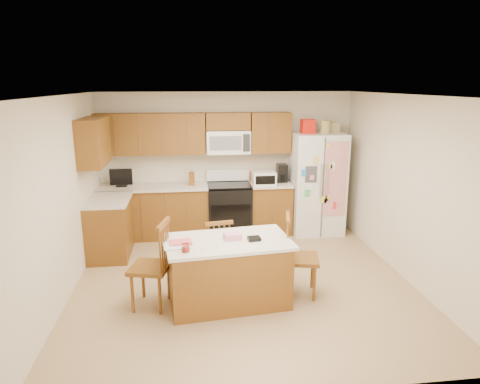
{
  "coord_description": "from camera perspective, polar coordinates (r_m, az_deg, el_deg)",
  "views": [
    {
      "loc": [
        -0.69,
        -5.36,
        2.65
      ],
      "look_at": [
        0.0,
        0.35,
        1.18
      ],
      "focal_mm": 32.0,
      "sensor_mm": 36.0,
      "label": 1
    }
  ],
  "objects": [
    {
      "name": "ground",
      "position": [
        6.02,
        0.38,
        -11.75
      ],
      "size": [
        4.5,
        4.5,
        0.0
      ],
      "primitive_type": "plane",
      "color": "#9D7A5C",
      "rests_on": "ground"
    },
    {
      "name": "room_shell",
      "position": [
        5.54,
        0.41,
        1.76
      ],
      "size": [
        4.6,
        4.6,
        2.52
      ],
      "color": "beige",
      "rests_on": "ground"
    },
    {
      "name": "cabinetry",
      "position": [
        7.36,
        -9.0,
        0.56
      ],
      "size": [
        3.36,
        1.56,
        2.15
      ],
      "color": "brown",
      "rests_on": "ground"
    },
    {
      "name": "stove",
      "position": [
        7.64,
        -1.46,
        -2.17
      ],
      "size": [
        0.76,
        0.65,
        1.13
      ],
      "color": "black",
      "rests_on": "ground"
    },
    {
      "name": "refrigerator",
      "position": [
        7.77,
        10.17,
        1.29
      ],
      "size": [
        0.9,
        0.79,
        2.04
      ],
      "color": "white",
      "rests_on": "ground"
    },
    {
      "name": "island",
      "position": [
        5.32,
        -1.57,
        -10.47
      ],
      "size": [
        1.58,
        1.04,
        0.91
      ],
      "color": "brown",
      "rests_on": "ground"
    },
    {
      "name": "windsor_chair_left",
      "position": [
        5.3,
        -11.62,
        -9.73
      ],
      "size": [
        0.54,
        0.56,
        1.08
      ],
      "color": "brown",
      "rests_on": "ground"
    },
    {
      "name": "windsor_chair_back",
      "position": [
        5.84,
        -3.07,
        -7.99
      ],
      "size": [
        0.45,
        0.43,
        0.9
      ],
      "color": "brown",
      "rests_on": "ground"
    },
    {
      "name": "windsor_chair_right",
      "position": [
        5.53,
        7.88,
        -8.67
      ],
      "size": [
        0.52,
        0.53,
        1.05
      ],
      "color": "brown",
      "rests_on": "ground"
    }
  ]
}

